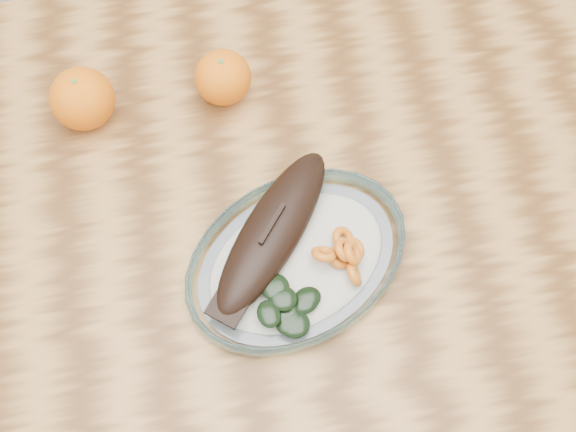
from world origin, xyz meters
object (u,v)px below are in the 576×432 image
Objects in this scene: orange_right at (223,78)px; plated_meal at (295,258)px; orange_left at (82,99)px; dining_table at (227,232)px.

plated_meal is at bearing -79.53° from orange_right.
orange_right is (0.19, 0.00, -0.00)m from orange_left.
plated_meal is 0.28m from orange_right.
dining_table is 0.22m from orange_right.
orange_right is at bearing 0.43° from orange_left.
orange_right is at bearing 79.72° from dining_table.
orange_left is 0.20m from orange_right.
dining_table is 1.69× the size of plated_meal.
orange_right is (-0.05, 0.27, 0.02)m from plated_meal.
plated_meal reaches higher than dining_table.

